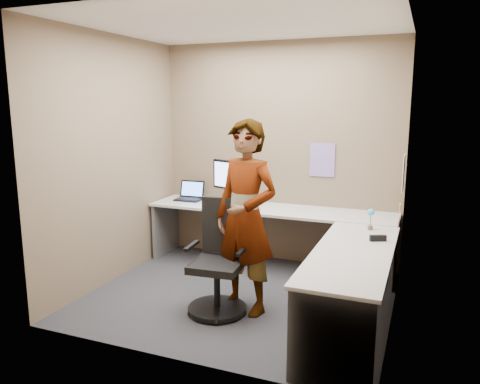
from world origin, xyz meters
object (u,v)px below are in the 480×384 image
at_px(office_chair, 219,267).
at_px(monitor, 230,178).
at_px(desk, 291,236).
at_px(person, 246,218).

bearing_deg(office_chair, monitor, 103.44).
height_order(desk, office_chair, office_chair).
distance_m(monitor, office_chair, 1.45).
height_order(monitor, office_chair, monitor).
xyz_separation_m(desk, monitor, (-0.90, 0.48, 0.50)).
bearing_deg(monitor, person, -39.86).
bearing_deg(person, monitor, 136.46).
bearing_deg(office_chair, desk, 51.39).
bearing_deg(person, office_chair, -137.73).
height_order(office_chair, person, person).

